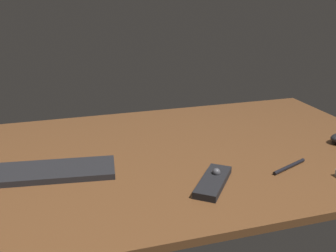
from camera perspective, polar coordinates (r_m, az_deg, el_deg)
The scene contains 4 objects.
desk at distance 117.64cm, azimuth 0.54°, elevation -4.30°, with size 140.00×84.00×2.00cm, color brown.
keyboard at distance 109.05cm, azimuth -19.18°, elevation -6.47°, with size 42.62×12.04×1.62cm, color black.
media_remote at distance 99.11cm, azimuth 6.66°, elevation -8.05°, with size 14.88×16.88×3.22cm.
pen at distance 112.18cm, azimuth 17.36°, elevation -5.68°, with size 0.99×0.99×13.47cm, color black.
Camera 1 is at (-32.20, -102.45, 49.01)cm, focal length 41.58 mm.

